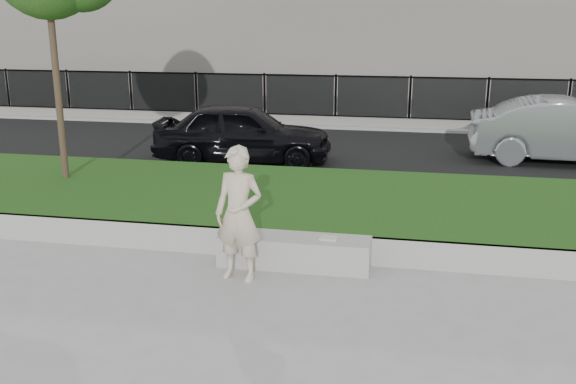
% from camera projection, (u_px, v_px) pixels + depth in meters
% --- Properties ---
extents(ground, '(90.00, 90.00, 0.00)m').
position_uv_depth(ground, '(263.00, 288.00, 8.08)').
color(ground, gray).
rests_on(ground, ground).
extents(grass_bank, '(34.00, 4.00, 0.40)m').
position_uv_depth(grass_bank, '(304.00, 206.00, 10.87)').
color(grass_bank, '#10370D').
rests_on(grass_bank, ground).
extents(grass_kerb, '(34.00, 0.08, 0.40)m').
position_uv_depth(grass_kerb, '(280.00, 245.00, 9.01)').
color(grass_kerb, gray).
rests_on(grass_kerb, ground).
extents(street, '(34.00, 7.00, 0.04)m').
position_uv_depth(street, '(341.00, 151.00, 16.11)').
color(street, black).
rests_on(street, ground).
extents(far_pavement, '(34.00, 3.00, 0.12)m').
position_uv_depth(far_pavement, '(358.00, 121.00, 20.36)').
color(far_pavement, gray).
rests_on(far_pavement, ground).
extents(iron_fence, '(32.00, 0.30, 1.50)m').
position_uv_depth(iron_fence, '(355.00, 111.00, 19.28)').
color(iron_fence, slate).
rests_on(iron_fence, far_pavement).
extents(stone_bench, '(2.07, 0.52, 0.42)m').
position_uv_depth(stone_bench, '(294.00, 251.00, 8.74)').
color(stone_bench, gray).
rests_on(stone_bench, ground).
extents(man, '(0.70, 0.52, 1.76)m').
position_uv_depth(man, '(239.00, 214.00, 8.16)').
color(man, beige).
rests_on(man, ground).
extents(book, '(0.25, 0.19, 0.03)m').
position_uv_depth(book, '(329.00, 238.00, 8.59)').
color(book, beige).
rests_on(book, stone_bench).
extents(car_dark, '(4.18, 2.05, 1.37)m').
position_uv_depth(car_dark, '(243.00, 133.00, 14.63)').
color(car_dark, black).
rests_on(car_dark, street).
extents(car_silver, '(4.52, 1.70, 1.47)m').
position_uv_depth(car_silver, '(571.00, 131.00, 14.57)').
color(car_silver, gray).
rests_on(car_silver, street).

